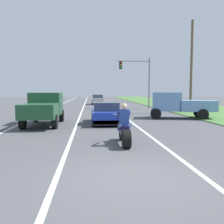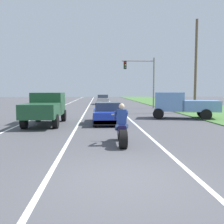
% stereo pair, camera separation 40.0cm
% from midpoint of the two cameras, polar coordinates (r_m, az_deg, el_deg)
% --- Properties ---
extents(ground_plane, '(160.00, 160.00, 0.00)m').
position_cam_midpoint_polar(ground_plane, '(6.20, 2.51, -15.00)').
color(ground_plane, '#4C4C51').
extents(lane_stripe_left_solid, '(0.14, 120.00, 0.01)m').
position_cam_midpoint_polar(lane_stripe_left_solid, '(26.27, -15.19, 0.11)').
color(lane_stripe_left_solid, white).
rests_on(lane_stripe_left_solid, ground).
extents(lane_stripe_right_solid, '(0.14, 120.00, 0.01)m').
position_cam_midpoint_polar(lane_stripe_right_solid, '(25.99, 0.63, 0.23)').
color(lane_stripe_right_solid, white).
rests_on(lane_stripe_right_solid, ground).
extents(lane_stripe_centre_dashed, '(0.14, 120.00, 0.01)m').
position_cam_midpoint_polar(lane_stripe_centre_dashed, '(25.88, -7.33, 0.17)').
color(lane_stripe_centre_dashed, white).
rests_on(lane_stripe_centre_dashed, ground).
extents(grass_verge_right, '(10.00, 120.00, 0.06)m').
position_cam_midpoint_polar(grass_verge_right, '(28.81, 21.09, 0.41)').
color(grass_verge_right, '#477538').
rests_on(grass_verge_right, ground).
extents(motorcycle_with_rider, '(0.70, 2.21, 1.62)m').
position_cam_midpoint_polar(motorcycle_with_rider, '(9.74, 1.62, -4.07)').
color(motorcycle_with_rider, black).
rests_on(motorcycle_with_rider, ground).
extents(sports_car_blue, '(1.84, 4.30, 1.37)m').
position_cam_midpoint_polar(sports_car_blue, '(16.19, -2.10, -0.37)').
color(sports_car_blue, '#1E38B2').
rests_on(sports_car_blue, ground).
extents(pickup_truck_left_lane_dark_green, '(2.02, 4.80, 1.98)m').
position_cam_midpoint_polar(pickup_truck_left_lane_dark_green, '(15.96, -15.97, 1.09)').
color(pickup_truck_left_lane_dark_green, '#1E4C2D').
rests_on(pickup_truck_left_lane_dark_green, ground).
extents(pickup_truck_right_shoulder_light_blue, '(5.14, 3.14, 1.98)m').
position_cam_midpoint_polar(pickup_truck_right_shoulder_light_blue, '(19.75, 14.45, 1.82)').
color(pickup_truck_right_shoulder_light_blue, '#6B93C6').
rests_on(pickup_truck_right_shoulder_light_blue, ground).
extents(traffic_light_mast_near, '(3.94, 0.34, 6.00)m').
position_cam_midpoint_polar(traffic_light_mast_near, '(30.18, 5.94, 8.35)').
color(traffic_light_mast_near, gray).
rests_on(traffic_light_mast_near, ground).
extents(utility_pole_roadside, '(0.24, 0.24, 8.72)m').
position_cam_midpoint_polar(utility_pole_roadside, '(25.19, 17.20, 9.79)').
color(utility_pole_roadside, brown).
rests_on(utility_pole_roadside, ground).
extents(distant_car_far_ahead, '(1.80, 4.00, 1.50)m').
position_cam_midpoint_polar(distant_car_far_ahead, '(38.97, -3.61, 2.90)').
color(distant_car_far_ahead, '#B2B2B7').
rests_on(distant_car_far_ahead, ground).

